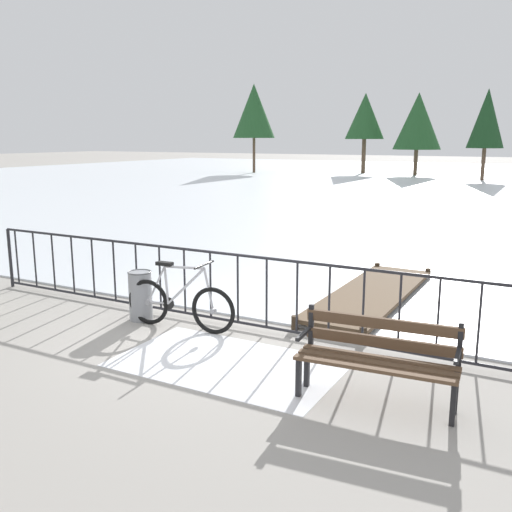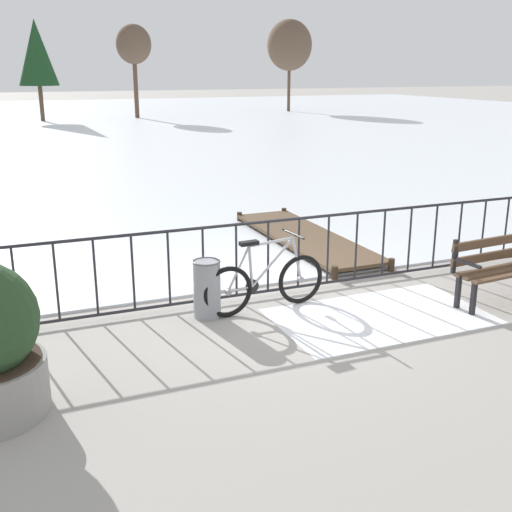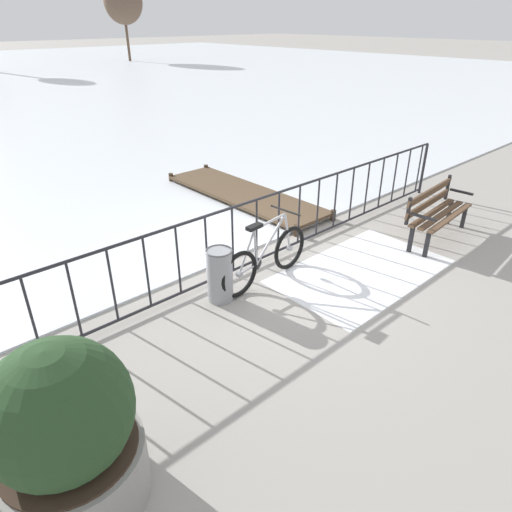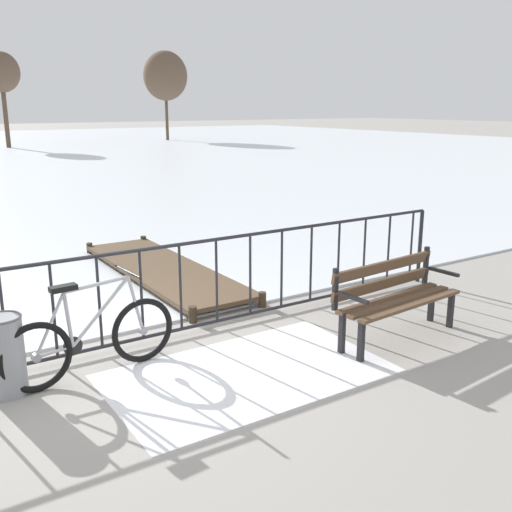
{
  "view_description": "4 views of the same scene",
  "coord_description": "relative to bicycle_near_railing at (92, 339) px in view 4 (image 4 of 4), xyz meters",
  "views": [
    {
      "loc": [
        4.15,
        -6.64,
        2.64
      ],
      "look_at": [
        0.35,
        0.32,
        0.99
      ],
      "focal_mm": 40.0,
      "sensor_mm": 36.0,
      "label": 1
    },
    {
      "loc": [
        -3.47,
        -7.41,
        2.99
      ],
      "look_at": [
        -0.55,
        -0.35,
        0.71
      ],
      "focal_mm": 44.29,
      "sensor_mm": 36.0,
      "label": 2
    },
    {
      "loc": [
        -4.29,
        -4.43,
        3.32
      ],
      "look_at": [
        -0.86,
        -0.68,
        0.64
      ],
      "focal_mm": 31.72,
      "sensor_mm": 36.0,
      "label": 3
    },
    {
      "loc": [
        -1.95,
        -5.57,
        2.51
      ],
      "look_at": [
        1.36,
        -0.48,
        0.93
      ],
      "focal_mm": 40.95,
      "sensor_mm": 36.0,
      "label": 4
    }
  ],
  "objects": [
    {
      "name": "bicycle_near_railing",
      "position": [
        0.0,
        0.0,
        0.0
      ],
      "size": [
        1.71,
        0.52,
        0.97
      ],
      "color": "black",
      "rests_on": "ground"
    },
    {
      "name": "ground_plane",
      "position": [
        0.46,
        0.44,
        -0.37
      ],
      "size": [
        160.0,
        160.0,
        0.0
      ],
      "primitive_type": "plane",
      "color": "#9E9991"
    },
    {
      "name": "trash_bin",
      "position": [
        -0.76,
        0.07,
        0.0
      ],
      "size": [
        0.35,
        0.35,
        0.73
      ],
      "color": "gray",
      "rests_on": "ground"
    },
    {
      "name": "tree_east_mid",
      "position": [
        5.39,
        32.39,
        3.9
      ],
      "size": [
        2.09,
        2.09,
        5.48
      ],
      "color": "brown",
      "rests_on": "ground"
    },
    {
      "name": "wooden_dock",
      "position": [
        1.93,
        2.69,
        -0.25
      ],
      "size": [
        1.1,
        3.99,
        0.2
      ],
      "color": "brown",
      "rests_on": "ground"
    },
    {
      "name": "tree_far_west",
      "position": [
        16.61,
        34.4,
        4.09
      ],
      "size": [
        3.09,
        3.09,
        6.17
      ],
      "color": "brown",
      "rests_on": "ground"
    },
    {
      "name": "park_bench",
      "position": [
        3.09,
        -0.86,
        0.14
      ],
      "size": [
        1.63,
        0.61,
        0.89
      ],
      "color": "brown",
      "rests_on": "ground"
    },
    {
      "name": "snow_patch",
      "position": [
        1.25,
        -0.76,
        -0.36
      ],
      "size": [
        2.66,
        1.59,
        0.01
      ],
      "primitive_type": "cube",
      "color": "white",
      "rests_on": "ground"
    },
    {
      "name": "railing_fence",
      "position": [
        0.46,
        0.44,
        0.19
      ],
      "size": [
        9.06,
        0.06,
        1.07
      ],
      "color": "#232328",
      "rests_on": "ground"
    }
  ]
}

